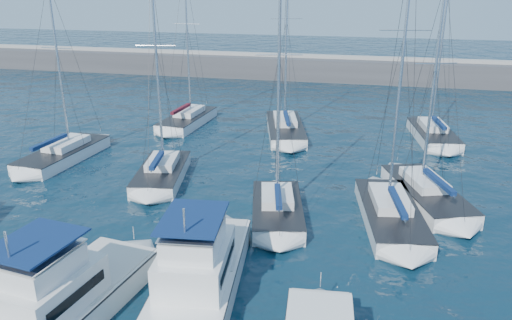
% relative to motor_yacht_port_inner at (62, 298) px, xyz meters
% --- Properties ---
extents(ground, '(220.00, 220.00, 0.00)m').
position_rel_motor_yacht_port_inner_xyz_m(ground, '(4.07, 5.25, -1.13)').
color(ground, black).
rests_on(ground, ground).
extents(breakwater, '(160.00, 6.00, 4.45)m').
position_rel_motor_yacht_port_inner_xyz_m(breakwater, '(4.07, 57.25, -0.08)').
color(breakwater, '#424244').
rests_on(breakwater, ground).
extents(motor_yacht_port_inner, '(4.74, 9.26, 4.69)m').
position_rel_motor_yacht_port_inner_xyz_m(motor_yacht_port_inner, '(0.00, 0.00, 0.00)').
color(motor_yacht_port_inner, silver).
rests_on(motor_yacht_port_inner, ground).
extents(motor_yacht_stbd_inner, '(4.44, 9.74, 4.69)m').
position_rel_motor_yacht_port_inner_xyz_m(motor_yacht_stbd_inner, '(4.94, 3.32, 0.00)').
color(motor_yacht_stbd_inner, silver).
rests_on(motor_yacht_stbd_inner, ground).
extents(sailboat_mid_a, '(3.78, 8.79, 13.98)m').
position_rel_motor_yacht_port_inner_xyz_m(sailboat_mid_a, '(-11.60, 17.90, -0.62)').
color(sailboat_mid_a, silver).
rests_on(sailboat_mid_a, ground).
extents(sailboat_mid_b, '(4.45, 7.88, 15.16)m').
position_rel_motor_yacht_port_inner_xyz_m(sailboat_mid_b, '(-2.27, 15.76, -0.60)').
color(sailboat_mid_b, silver).
rests_on(sailboat_mid_b, ground).
extents(sailboat_mid_c, '(4.42, 7.57, 15.58)m').
position_rel_motor_yacht_port_inner_xyz_m(sailboat_mid_c, '(6.97, 11.63, -0.58)').
color(sailboat_mid_c, silver).
rests_on(sailboat_mid_c, ground).
extents(sailboat_mid_d, '(4.54, 9.18, 17.86)m').
position_rel_motor_yacht_port_inner_xyz_m(sailboat_mid_d, '(13.65, 12.64, -0.58)').
color(sailboat_mid_d, silver).
rests_on(sailboat_mid_d, ground).
extents(sailboat_mid_e, '(5.75, 9.22, 14.10)m').
position_rel_motor_yacht_port_inner_xyz_m(sailboat_mid_e, '(16.00, 16.26, -0.62)').
color(sailboat_mid_e, silver).
rests_on(sailboat_mid_e, ground).
extents(sailboat_back_a, '(3.66, 8.61, 15.52)m').
position_rel_motor_yacht_port_inner_xyz_m(sailboat_back_a, '(-5.56, 29.92, -0.60)').
color(sailboat_back_a, silver).
rests_on(sailboat_back_a, ground).
extents(sailboat_back_b, '(5.43, 10.27, 16.68)m').
position_rel_motor_yacht_port_inner_xyz_m(sailboat_back_b, '(4.45, 29.06, -0.61)').
color(sailboat_back_b, silver).
rests_on(sailboat_back_b, ground).
extents(sailboat_back_c, '(4.25, 8.64, 14.04)m').
position_rel_motor_yacht_port_inner_xyz_m(sailboat_back_c, '(17.77, 30.23, -0.62)').
color(sailboat_back_c, silver).
rests_on(sailboat_back_c, ground).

